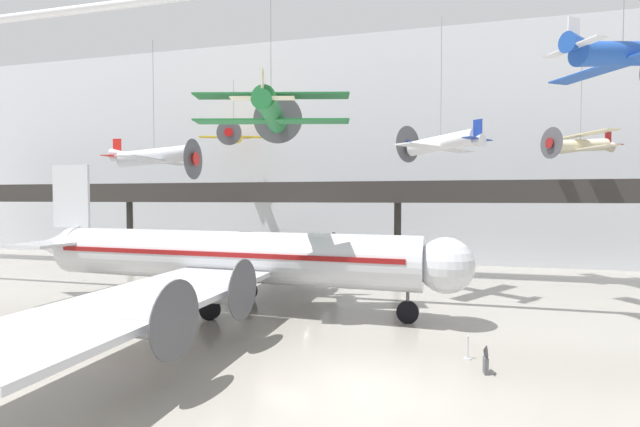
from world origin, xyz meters
TOP-DOWN VIEW (x-y plane):
  - ground_plane at (0.00, 0.00)m, footprint 260.00×260.00m
  - hangar_back_wall at (0.00, 34.52)m, footprint 140.00×3.00m
  - mezzanine_walkway at (0.00, 25.25)m, footprint 110.00×3.20m
  - airliner_silver_main at (-10.37, 9.88)m, footprint 31.96×36.15m
  - suspended_plane_green_biplane at (-6.94, 9.51)m, footprint 9.95×8.24m
  - suspended_plane_cream_biplane at (15.28, 24.39)m, footprint 6.32×7.27m
  - suspended_plane_white_twin at (3.62, 16.62)m, footprint 6.76×7.28m
  - suspended_plane_silver_racer at (-19.61, 15.64)m, footprint 7.78×9.52m
  - suspended_plane_blue_trainer at (13.40, 11.93)m, footprint 8.37×9.31m
  - suspended_plane_yellow_lowwing at (-18.46, 28.77)m, footprint 7.58×6.33m
  - stanchion_barrier at (4.45, 4.25)m, footprint 0.36×0.36m
  - info_sign_pedestal at (5.02, 2.69)m, footprint 0.19×0.78m

SIDE VIEW (x-z plane):
  - ground_plane at x=0.00m, z-range 0.00..0.00m
  - stanchion_barrier at x=4.45m, z-range -0.21..0.87m
  - info_sign_pedestal at x=5.02m, z-range -0.17..1.08m
  - airliner_silver_main at x=-10.37m, z-range -1.46..8.36m
  - mezzanine_walkway at x=0.00m, z-range 2.85..11.80m
  - suspended_plane_silver_racer at x=-19.61m, z-range 5.05..16.65m
  - suspended_plane_white_twin at x=3.62m, z-range 6.20..16.56m
  - suspended_plane_cream_biplane at x=15.28m, z-range 6.94..16.83m
  - suspended_plane_green_biplane at x=-6.94m, z-range 8.20..17.53m
  - hangar_back_wall at x=0.00m, z-range 0.00..26.15m
  - suspended_plane_yellow_lowwing at x=-18.46m, z-range 10.67..18.35m
  - suspended_plane_blue_trainer at x=13.40m, z-range 11.96..19.20m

